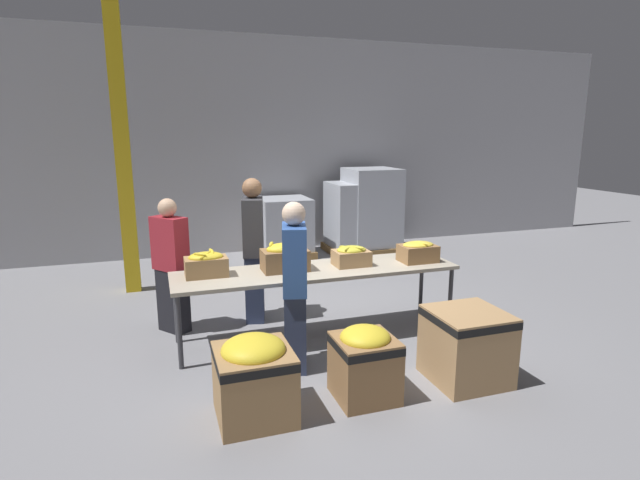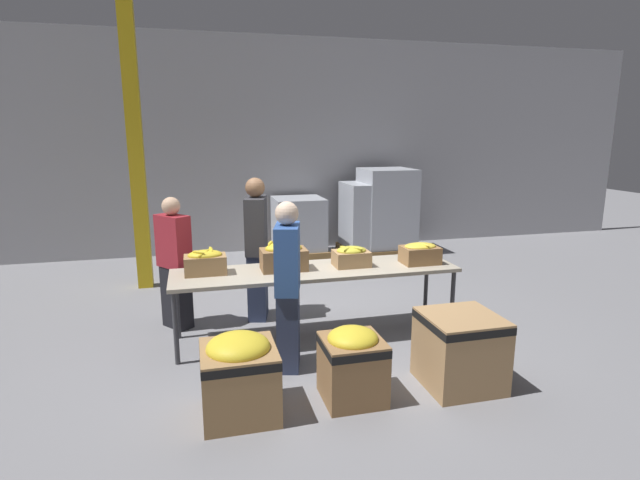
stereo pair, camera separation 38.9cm
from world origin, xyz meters
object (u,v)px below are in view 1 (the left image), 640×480
object	(u,v)px
volunteer_2	(254,251)
donation_bin_0	(254,375)
banana_box_3	(418,251)
pallet_stack_2	(371,211)
volunteer_1	(295,288)
donation_bin_2	(467,343)
banana_box_1	(285,257)
volunteer_0	(171,267)
donation_bin_1	(365,361)
support_pillar	(123,152)
banana_box_0	(206,264)
banana_box_2	(351,255)
pallet_stack_1	(285,228)
pallet_stack_0	(354,218)
sorting_table	(317,273)

from	to	relation	value
volunteer_2	donation_bin_0	world-z (taller)	volunteer_2
banana_box_3	pallet_stack_2	world-z (taller)	pallet_stack_2
volunteer_1	donation_bin_2	distance (m)	1.68
banana_box_1	volunteer_0	bearing A→B (deg)	151.43
donation_bin_1	support_pillar	bearing A→B (deg)	117.54
banana_box_0	banana_box_2	size ratio (longest dim) A/B	1.11
volunteer_0	pallet_stack_1	distance (m)	3.75
volunteer_2	donation_bin_0	bearing A→B (deg)	1.79
donation_bin_1	banana_box_0	bearing A→B (deg)	127.89
pallet_stack_2	pallet_stack_0	bearing A→B (deg)	176.15
volunteer_0	volunteer_2	size ratio (longest dim) A/B	0.89
volunteer_0	pallet_stack_0	world-z (taller)	volunteer_0
sorting_table	volunteer_0	size ratio (longest dim) A/B	2.02
donation_bin_1	volunteer_0	bearing A→B (deg)	125.74
volunteer_0	support_pillar	size ratio (longest dim) A/B	0.39
banana_box_3	volunteer_0	world-z (taller)	volunteer_0
banana_box_2	pallet_stack_2	bearing A→B (deg)	62.57
volunteer_0	banana_box_1	bearing A→B (deg)	23.39
banana_box_2	banana_box_3	world-z (taller)	banana_box_3
sorting_table	pallet_stack_0	xyz separation A→B (m)	(1.93, 3.61, -0.09)
banana_box_2	sorting_table	bearing A→B (deg)	-177.28
volunteer_1	donation_bin_1	xyz separation A→B (m)	(0.42, -0.74, -0.47)
donation_bin_2	banana_box_1	bearing A→B (deg)	133.07
banana_box_3	donation_bin_0	size ratio (longest dim) A/B	0.60
donation_bin_1	support_pillar	world-z (taller)	support_pillar
donation_bin_0	donation_bin_2	bearing A→B (deg)	-0.00
banana_box_1	pallet_stack_2	world-z (taller)	pallet_stack_2
volunteer_0	volunteer_1	distance (m)	1.73
volunteer_1	donation_bin_0	distance (m)	1.02
volunteer_1	sorting_table	bearing A→B (deg)	-19.10
banana_box_0	banana_box_1	bearing A→B (deg)	-3.20
donation_bin_0	pallet_stack_1	world-z (taller)	pallet_stack_1
pallet_stack_2	banana_box_0	bearing A→B (deg)	-134.66
pallet_stack_0	pallet_stack_2	xyz separation A→B (m)	(0.34, -0.02, 0.13)
support_pillar	pallet_stack_0	world-z (taller)	support_pillar
banana_box_2	pallet_stack_1	bearing A→B (deg)	87.16
pallet_stack_1	pallet_stack_2	world-z (taller)	pallet_stack_2
support_pillar	pallet_stack_0	xyz separation A→B (m)	(3.96, 1.17, -1.34)
donation_bin_0	banana_box_3	bearing A→B (deg)	31.18
banana_box_0	volunteer_1	size ratio (longest dim) A/B	0.26
banana_box_1	banana_box_2	distance (m)	0.77
banana_box_3	volunteer_1	world-z (taller)	volunteer_1
donation_bin_0	pallet_stack_0	bearing A→B (deg)	59.78
banana_box_0	donation_bin_2	world-z (taller)	banana_box_0
sorting_table	banana_box_0	distance (m)	1.20
pallet_stack_0	donation_bin_2	bearing A→B (deg)	-100.52
banana_box_0	banana_box_3	size ratio (longest dim) A/B	1.05
pallet_stack_0	donation_bin_0	bearing A→B (deg)	-120.22
banana_box_3	donation_bin_0	xyz separation A→B (m)	(-2.20, -1.33, -0.55)
banana_box_1	donation_bin_2	bearing A→B (deg)	-46.93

